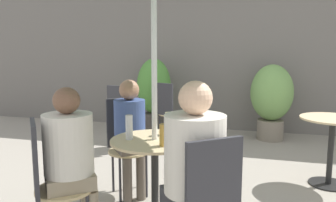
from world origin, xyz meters
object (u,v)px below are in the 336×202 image
Objects in this scene: cafe_table_near at (155,163)px; bistro_chair_1 at (49,176)px; seated_person_0 at (130,127)px; beer_glass_0 at (129,127)px; bistro_chair_4 at (121,112)px; bistro_chair_5 at (167,108)px; bistro_chair_2 at (206,202)px; potted_plant_0 at (154,91)px; potted_plant_1 at (272,97)px; bistro_chair_0 at (126,137)px; seated_person_1 at (71,154)px; seated_person_2 at (193,165)px; beer_glass_1 at (164,135)px; beer_glass_2 at (169,123)px; cafe_table_far at (332,137)px.

bistro_chair_1 is (-0.62, -0.50, 0.02)m from cafe_table_near.
beer_glass_0 is at bearing -108.04° from seated_person_0.
bistro_chair_4 is (-0.51, 2.46, 0.00)m from bistro_chair_1.
beer_glass_0 is (0.39, -2.56, 0.27)m from bistro_chair_5.
bistro_chair_4 is (-1.63, 2.57, 0.00)m from bistro_chair_2.
beer_glass_0 is (0.42, 0.45, 0.27)m from bistro_chair_1.
potted_plant_1 is at bearing 0.60° from potted_plant_0.
potted_plant_1 is (1.41, 2.65, 0.00)m from seated_person_0.
bistro_chair_0 is 1.00× the size of bistro_chair_5.
seated_person_2 reaches higher than seated_person_1.
bistro_chair_2 is at bearing -50.49° from beer_glass_1.
beer_glass_1 is (0.12, -0.16, 0.27)m from cafe_table_near.
bistro_chair_4 is at bearing -24.21° from seated_person_1.
cafe_table_near is at bearing 14.89° from beer_glass_0.
bistro_chair_0 is 4.94× the size of beer_glass_0.
potted_plant_1 reaches higher than bistro_chair_4.
beer_glass_2 is at bearing 130.20° from bistro_chair_5.
beer_glass_0 is (0.31, -0.67, 0.27)m from bistro_chair_0.
seated_person_1 is 3.57m from potted_plant_0.
bistro_chair_0 is 1.47m from bistro_chair_4.
bistro_chair_2 is 4.04m from potted_plant_0.
seated_person_0 is at bearing 111.19° from beer_glass_0.
cafe_table_near is 0.64× the size of seated_person_0.
bistro_chair_0 reaches higher than cafe_table_far.
bistro_chair_1 is at bearing 90.00° from seated_person_1.
seated_person_0 is 0.98× the size of seated_person_1.
beer_glass_2 is at bearing -100.86° from bistro_chair_2.
potted_plant_0 reaches higher than beer_glass_1.
cafe_table_near is 1.00× the size of cafe_table_far.
seated_person_2 reaches higher than bistro_chair_5.
bistro_chair_2 is (-1.05, -1.95, 0.03)m from cafe_table_far.
seated_person_0 is at bearing 146.92° from beer_glass_2.
beer_glass_0 is at bearing -141.54° from cafe_table_far.
beer_glass_2 reaches higher than beer_glass_1.
seated_person_1 is (0.01, -1.02, 0.14)m from bistro_chair_0.
bistro_chair_4 is at bearing 77.18° from seated_person_0.
beer_glass_2 is at bearing 99.11° from beer_glass_1.
cafe_table_far is at bearing -16.07° from seated_person_0.
seated_person_0 is at bearing -51.11° from bistro_chair_1.
bistro_chair_1 is at bearing -154.92° from beer_glass_1.
seated_person_2 is 3.89m from potted_plant_0.
bistro_chair_2 reaches higher than beer_glass_1.
bistro_chair_0 is at bearing -38.79° from seated_person_1.
bistro_chair_5 is 3.17m from seated_person_2.
potted_plant_1 reaches higher than bistro_chair_0.
bistro_chair_5 is 5.88× the size of beer_glass_1.
beer_glass_0 is 0.16× the size of potted_plant_1.
bistro_chair_5 is 0.82× the size of seated_person_0.
seated_person_2 is at bearing -50.77° from cafe_table_near.
bistro_chair_4 reaches higher than beer_glass_0.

